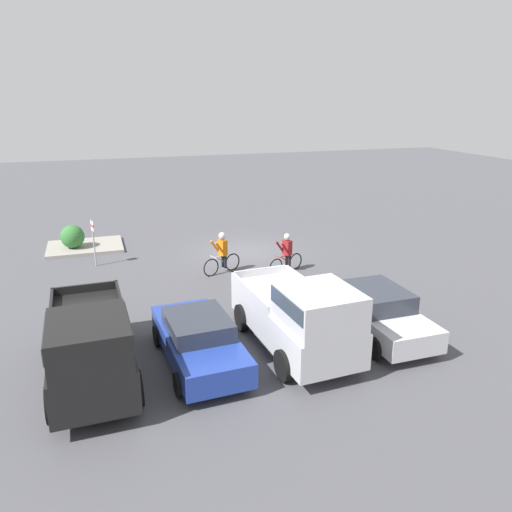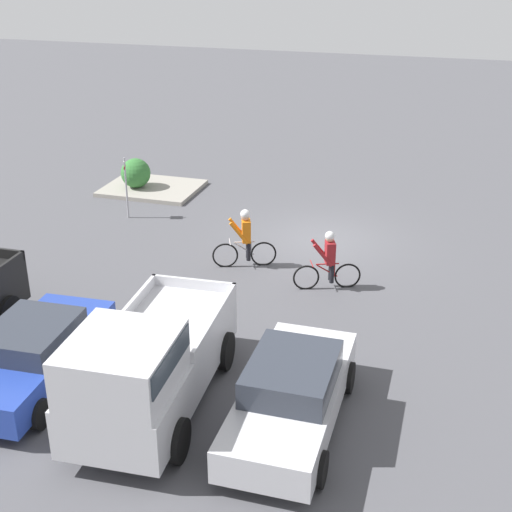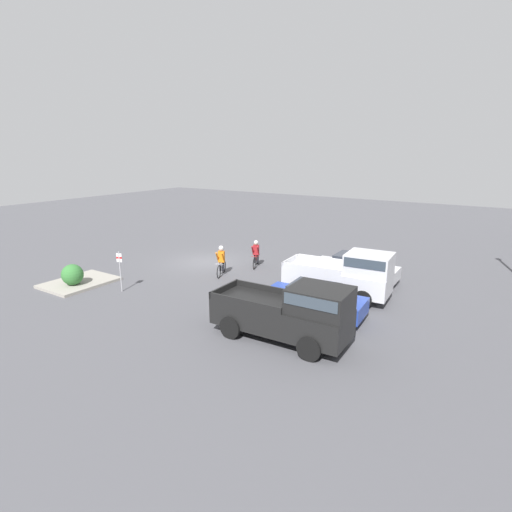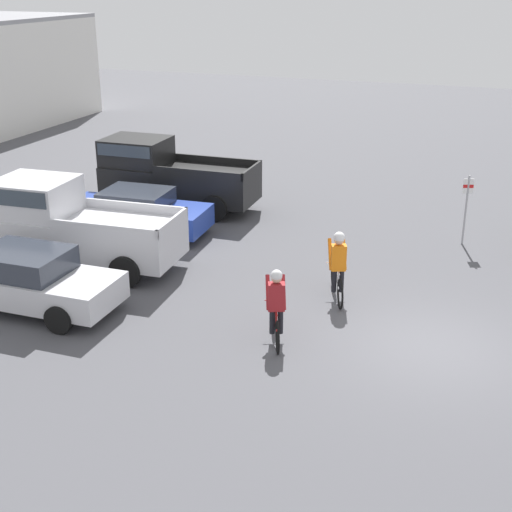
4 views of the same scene
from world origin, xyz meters
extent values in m
plane|color=#4C4C51|center=(0.00, 0.00, 0.00)|extent=(80.00, 80.00, 0.00)
cube|color=silver|center=(-1.40, 9.42, 0.61)|extent=(1.80, 4.61, 0.65)
cube|color=#2D333D|center=(-1.40, 9.42, 1.21)|extent=(1.61, 2.08, 0.55)
cylinder|color=black|center=(-2.29, 10.89, 0.33)|extent=(0.19, 0.67, 0.67)
cylinder|color=black|center=(-0.53, 10.90, 0.33)|extent=(0.19, 0.67, 0.67)
cylinder|color=black|center=(-2.27, 7.95, 0.33)|extent=(0.19, 0.67, 0.67)
cylinder|color=black|center=(-0.50, 7.96, 0.33)|extent=(0.19, 0.67, 0.67)
cube|color=silver|center=(1.40, 9.47, 0.88)|extent=(2.30, 5.20, 1.00)
cube|color=silver|center=(1.31, 10.99, 1.87)|extent=(1.96, 2.14, 0.97)
cube|color=#333D47|center=(1.31, 10.99, 2.09)|extent=(2.01, 1.98, 0.43)
cube|color=silver|center=(0.51, 8.40, 1.51)|extent=(0.26, 3.05, 0.25)
cube|color=silver|center=(2.42, 8.51, 1.51)|extent=(0.26, 3.05, 0.25)
cube|color=silver|center=(1.55, 6.97, 1.51)|extent=(2.00, 0.20, 0.25)
cylinder|color=black|center=(0.31, 10.99, 0.42)|extent=(0.27, 0.86, 0.85)
cylinder|color=black|center=(2.31, 11.10, 0.42)|extent=(0.27, 0.86, 0.85)
cylinder|color=black|center=(0.50, 7.84, 0.42)|extent=(0.27, 0.86, 0.85)
cylinder|color=black|center=(2.50, 7.96, 0.42)|extent=(0.27, 0.86, 0.85)
cube|color=#233D9E|center=(4.20, 9.53, 0.60)|extent=(2.01, 4.51, 0.66)
cube|color=#2D333D|center=(4.20, 9.53, 1.16)|extent=(1.70, 2.07, 0.47)
cylinder|color=black|center=(3.24, 10.89, 0.31)|extent=(0.21, 0.64, 0.63)
cylinder|color=black|center=(5.02, 10.99, 0.31)|extent=(0.21, 0.64, 0.63)
cylinder|color=black|center=(3.39, 8.07, 0.31)|extent=(0.21, 0.64, 0.63)
cylinder|color=black|center=(5.17, 8.17, 0.31)|extent=(0.21, 0.64, 0.63)
cube|color=black|center=(7.00, 9.42, 0.91)|extent=(2.03, 5.32, 1.03)
cube|color=black|center=(6.97, 11.00, 1.88)|extent=(1.81, 2.15, 0.91)
cube|color=#333D47|center=(6.97, 11.00, 2.08)|extent=(1.86, 1.98, 0.40)
cube|color=black|center=(6.11, 8.35, 1.55)|extent=(0.15, 3.17, 0.25)
cube|color=black|center=(7.94, 8.39, 1.55)|extent=(0.15, 3.17, 0.25)
cube|color=black|center=(7.06, 6.82, 1.55)|extent=(1.91, 0.12, 0.25)
cylinder|color=black|center=(6.01, 11.04, 0.44)|extent=(0.24, 0.89, 0.89)
cylinder|color=black|center=(7.92, 11.08, 0.44)|extent=(0.24, 0.89, 0.89)
cylinder|color=black|center=(6.09, 7.76, 0.44)|extent=(0.24, 0.89, 0.89)
cylinder|color=black|center=(8.00, 7.81, 0.44)|extent=(0.24, 0.89, 0.89)
torus|color=black|center=(2.25, 2.79, 0.35)|extent=(0.72, 0.33, 0.76)
torus|color=black|center=(1.22, 2.37, 0.35)|extent=(0.72, 0.33, 0.76)
cylinder|color=silver|center=(1.74, 2.58, 0.54)|extent=(0.55, 0.25, 0.40)
cylinder|color=silver|center=(1.74, 2.58, 0.75)|extent=(0.58, 0.27, 0.04)
cylinder|color=silver|center=(1.56, 2.50, 0.54)|extent=(0.05, 0.05, 0.37)
cylinder|color=silver|center=(2.13, 2.74, 0.78)|extent=(0.20, 0.43, 0.02)
cylinder|color=black|center=(1.60, 2.62, 0.49)|extent=(0.16, 0.16, 0.56)
cylinder|color=black|center=(1.67, 2.45, 0.49)|extent=(0.16, 0.16, 0.56)
cube|color=orange|center=(1.69, 2.56, 1.10)|extent=(0.36, 0.42, 0.65)
cylinder|color=orange|center=(1.83, 2.80, 1.10)|extent=(0.54, 0.29, 0.70)
cylinder|color=orange|center=(1.96, 2.48, 1.10)|extent=(0.54, 0.29, 0.70)
sphere|color=tan|center=(1.71, 2.57, 1.54)|extent=(0.25, 0.25, 0.25)
sphere|color=silver|center=(1.71, 2.57, 1.61)|extent=(0.28, 0.28, 0.28)
torus|color=black|center=(-0.31, 3.52, 0.34)|extent=(0.69, 0.32, 0.73)
torus|color=black|center=(-1.37, 3.09, 0.34)|extent=(0.69, 0.32, 0.73)
cylinder|color=maroon|center=(-0.84, 3.30, 0.52)|extent=(0.56, 0.26, 0.39)
cylinder|color=maroon|center=(-0.84, 3.30, 0.72)|extent=(0.59, 0.27, 0.04)
cylinder|color=maroon|center=(-1.03, 3.23, 0.52)|extent=(0.05, 0.05, 0.36)
cylinder|color=maroon|center=(-0.45, 3.47, 0.74)|extent=(0.20, 0.43, 0.02)
cylinder|color=black|center=(-0.98, 3.34, 0.47)|extent=(0.16, 0.16, 0.54)
cylinder|color=black|center=(-0.91, 3.18, 0.47)|extent=(0.16, 0.16, 0.54)
cube|color=maroon|center=(-0.90, 3.28, 1.05)|extent=(0.36, 0.42, 0.62)
cylinder|color=maroon|center=(-0.75, 3.53, 1.05)|extent=(0.55, 0.29, 0.68)
cylinder|color=maroon|center=(-0.62, 3.21, 1.05)|extent=(0.55, 0.29, 0.68)
sphere|color=tan|center=(-0.87, 3.29, 1.48)|extent=(0.23, 0.23, 0.23)
sphere|color=silver|center=(-0.87, 3.29, 1.54)|extent=(0.25, 0.25, 0.25)
cylinder|color=#9E9EA3|center=(6.73, -0.02, 1.06)|extent=(0.06, 0.06, 2.12)
cube|color=white|center=(6.73, -0.02, 1.79)|extent=(0.12, 0.29, 0.45)
cube|color=red|center=(6.73, -0.02, 1.79)|extent=(0.12, 0.29, 0.10)
cube|color=gray|center=(7.18, -2.94, 0.07)|extent=(3.50, 2.74, 0.15)
sphere|color=#337033|center=(7.69, -2.68, 0.70)|extent=(1.11, 1.11, 1.11)
camera|label=1|loc=(6.57, 21.71, 7.07)|focal=35.00mm
camera|label=2|loc=(-4.04, 20.53, 8.72)|focal=50.00mm
camera|label=3|loc=(19.31, 16.22, 6.98)|focal=28.00mm
camera|label=4|loc=(-14.12, -1.11, 7.51)|focal=50.00mm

